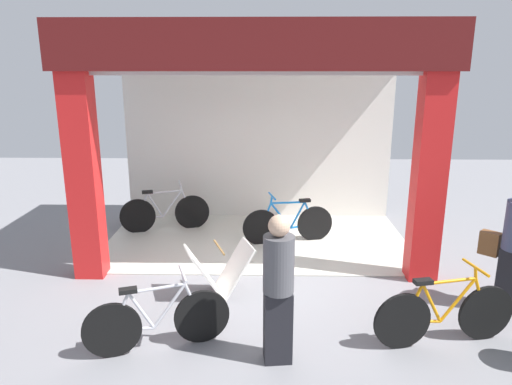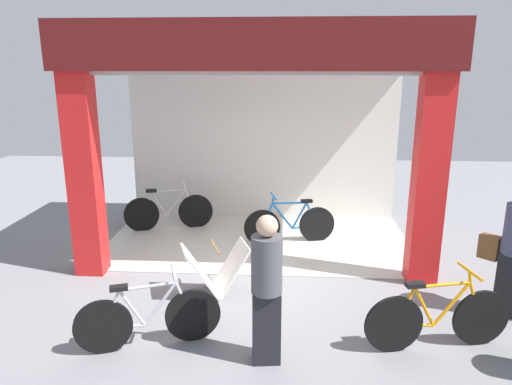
{
  "view_description": "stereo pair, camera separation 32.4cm",
  "coord_description": "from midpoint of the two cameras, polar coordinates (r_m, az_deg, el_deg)",
  "views": [
    {
      "loc": [
        0.16,
        -6.82,
        3.21
      ],
      "look_at": [
        0.0,
        0.77,
        1.15
      ],
      "focal_mm": 33.2,
      "sensor_mm": 36.0,
      "label": 1
    },
    {
      "loc": [
        0.48,
        -6.81,
        3.21
      ],
      "look_at": [
        0.0,
        0.77,
        1.15
      ],
      "focal_mm": 33.2,
      "sensor_mm": 36.0,
      "label": 2
    }
  ],
  "objects": [
    {
      "name": "ground_plane",
      "position": [
        7.54,
        0.88,
        -10.02
      ],
      "size": [
        19.13,
        19.13,
        0.0
      ],
      "primitive_type": "plane",
      "color": "gray",
      "rests_on": "ground"
    },
    {
      "name": "shop_facade",
      "position": [
        8.5,
        1.46,
        7.33
      ],
      "size": [
        5.76,
        3.39,
        3.81
      ],
      "color": "beige",
      "rests_on": "ground"
    },
    {
      "name": "bicycle_inside_0",
      "position": [
        8.74,
        5.19,
        -3.8
      ],
      "size": [
        1.67,
        0.51,
        0.94
      ],
      "color": "black",
      "rests_on": "ground"
    },
    {
      "name": "bicycle_inside_1",
      "position": [
        9.56,
        -9.54,
        -2.23
      ],
      "size": [
        1.7,
        0.58,
        0.96
      ],
      "color": "black",
      "rests_on": "ground"
    },
    {
      "name": "bicycle_parked_0",
      "position": [
        5.77,
        -11.22,
        -14.62
      ],
      "size": [
        1.61,
        0.61,
        0.92
      ],
      "color": "black",
      "rests_on": "ground"
    },
    {
      "name": "bicycle_parked_1",
      "position": [
        6.07,
        22.52,
        -13.8
      ],
      "size": [
        1.73,
        0.5,
        0.97
      ],
      "color": "black",
      "rests_on": "ground"
    },
    {
      "name": "sandwich_board_sign",
      "position": [
        6.89,
        -3.52,
        -9.25
      ],
      "size": [
        1.06,
        0.84,
        0.74
      ],
      "color": "silver",
      "rests_on": "ground"
    },
    {
      "name": "pedestrian_1",
      "position": [
        5.19,
        3.12,
        -11.43
      ],
      "size": [
        0.37,
        0.37,
        1.71
      ],
      "color": "black",
      "rests_on": "ground"
    }
  ]
}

